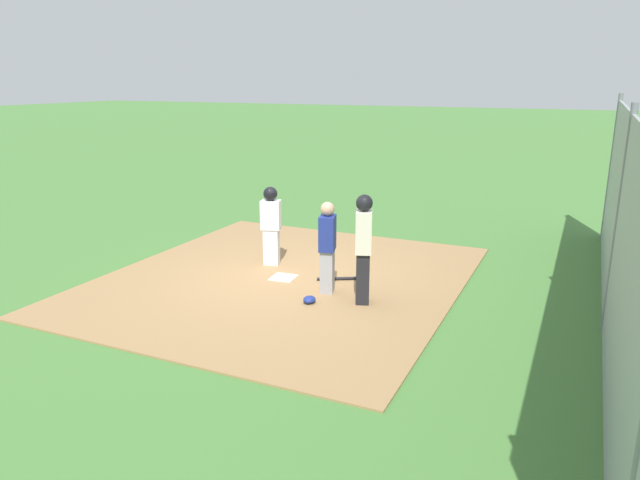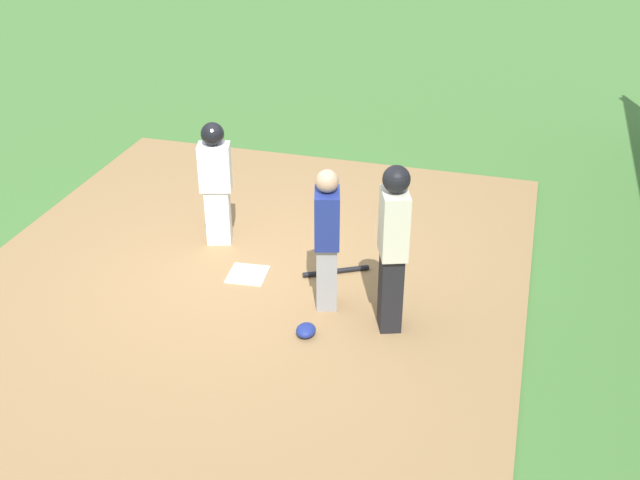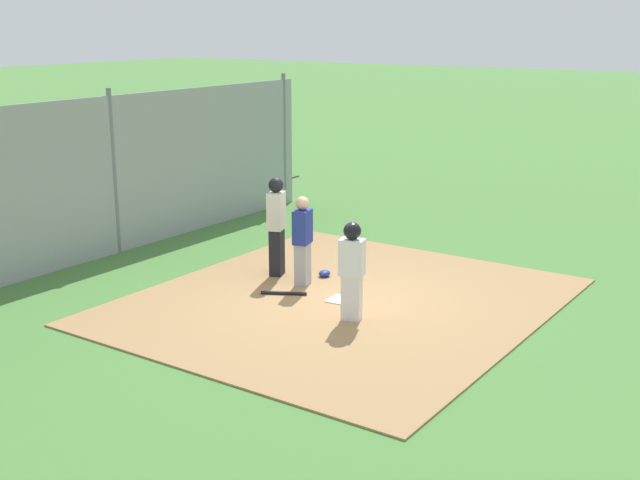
# 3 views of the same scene
# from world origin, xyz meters

# --- Properties ---
(ground_plane) EXTENTS (140.00, 140.00, 0.00)m
(ground_plane) POSITION_xyz_m (0.00, 0.00, 0.00)
(ground_plane) COLOR #477A38
(dirt_infield) EXTENTS (7.20, 6.40, 0.03)m
(dirt_infield) POSITION_xyz_m (0.00, 0.00, 0.01)
(dirt_infield) COLOR #9E774C
(dirt_infield) RESTS_ON ground_plane
(home_plate) EXTENTS (0.48, 0.48, 0.02)m
(home_plate) POSITION_xyz_m (0.00, 0.00, 0.04)
(home_plate) COLOR white
(home_plate) RESTS_ON dirt_infield
(catcher) EXTENTS (0.43, 0.35, 1.62)m
(catcher) POSITION_xyz_m (-0.33, -1.05, 0.87)
(catcher) COLOR #9E9EA3
(catcher) RESTS_ON dirt_infield
(umpire) EXTENTS (0.44, 0.37, 1.84)m
(umpire) POSITION_xyz_m (-0.55, -1.80, 1.01)
(umpire) COLOR black
(umpire) RESTS_ON dirt_infield
(runner) EXTENTS (0.35, 0.44, 1.59)m
(runner) POSITION_xyz_m (0.67, 0.62, 0.93)
(runner) COLOR silver
(runner) RESTS_ON dirt_infield
(baseball_bat) EXTENTS (0.44, 0.73, 0.06)m
(baseball_bat) POSITION_xyz_m (0.32, -0.99, 0.06)
(baseball_bat) COLOR black
(baseball_bat) RESTS_ON dirt_infield
(catcher_mask) EXTENTS (0.24, 0.20, 0.12)m
(catcher_mask) POSITION_xyz_m (-0.95, -1.00, 0.09)
(catcher_mask) COLOR navy
(catcher_mask) RESTS_ON dirt_infield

